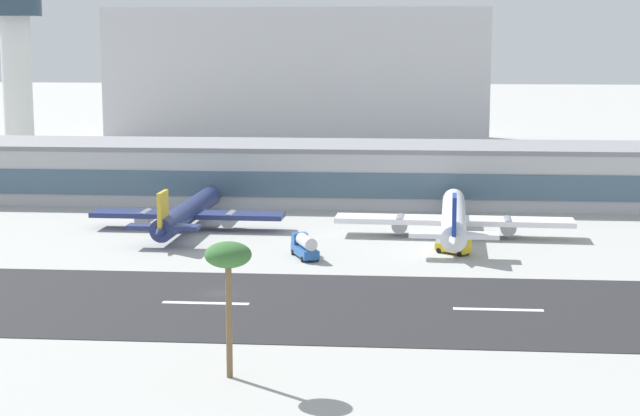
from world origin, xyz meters
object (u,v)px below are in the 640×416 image
Objects in this scene: distant_hotel_block at (299,75)px; control_tower at (16,63)px; service_box_truck_0 at (453,244)px; airliner_gold_tail_gate_0 at (186,214)px; palm_tree_2 at (228,260)px; service_fuel_truck_1 at (305,246)px; airliner_navy_tail_gate_1 at (454,219)px; terminal_building at (335,172)px.

control_tower is at bearing -124.02° from distant_hotel_block.
service_box_truck_0 is at bearing -41.80° from control_tower.
service_box_truck_0 is at bearing -76.51° from distant_hotel_block.
control_tower is 7.72× the size of service_box_truck_0.
distant_hotel_block is 203.86m from service_box_truck_0.
distant_hotel_block reaches higher than airliner_gold_tail_gate_0.
airliner_gold_tail_gate_0 is 90.30m from palm_tree_2.
airliner_gold_tail_gate_0 is (-2.13, -178.80, -19.85)m from distant_hotel_block.
service_box_truck_0 is 25.12m from service_fuel_truck_1.
control_tower reaches higher than airliner_navy_tail_gate_1.
airliner_navy_tail_gate_1 is at bearing -59.21° from terminal_building.
control_tower is 140.41m from service_fuel_truck_1.
distant_hotel_block is 179.91m from airliner_gold_tail_gate_0.
service_box_truck_0 is (47.29, -197.16, -21.20)m from distant_hotel_block.
airliner_navy_tail_gate_1 is at bearing 72.26° from palm_tree_2.
airliner_gold_tail_gate_0 is at bearing -52.50° from control_tower.
control_tower is (-88.28, 43.86, 22.71)m from terminal_building.
palm_tree_2 reaches higher than service_fuel_truck_1.
airliner_gold_tail_gate_0 is (-25.21, -38.34, -3.30)m from terminal_building.
service_box_truck_0 is at bearing -109.30° from airliner_gold_tail_gate_0.
distant_hotel_block reaches higher than palm_tree_2.
terminal_building is at bearing 151.34° from service_box_truck_0.
control_tower is at bearing 54.89° from airliner_navy_tail_gate_1.
service_box_truck_0 is at bearing -98.99° from service_fuel_truck_1.
terminal_building is at bearing -21.80° from service_fuel_truck_1.
distant_hotel_block reaches higher than airliner_navy_tail_gate_1.
service_fuel_truck_1 is at bearing -50.31° from control_tower.
airliner_navy_tail_gate_1 is (24.77, -41.58, -3.11)m from terminal_building.
airliner_navy_tail_gate_1 is at bearing 126.10° from service_box_truck_0.
distant_hotel_block reaches higher than terminal_building.
palm_tree_2 is (-26.70, -83.46, 9.52)m from airliner_navy_tail_gate_1.
terminal_building is at bearing -80.67° from distant_hotel_block.
terminal_building is 46.00m from airliner_gold_tail_gate_0.
service_box_truck_0 is (-0.56, -15.12, -1.54)m from airliner_navy_tail_gate_1.
airliner_navy_tail_gate_1 is at bearing -75.27° from distant_hotel_block.
terminal_building reaches higher than service_fuel_truck_1.
terminal_building is 4.07× the size of airliner_navy_tail_gate_1.
terminal_building is 4.26× the size of control_tower.
service_fuel_truck_1 is (24.91, -23.81, -1.11)m from airliner_gold_tail_gate_0.
control_tower is at bearing 18.17° from service_fuel_truck_1.
terminal_building is 13.82× the size of palm_tree_2.
service_box_truck_0 is 74.00m from palm_tree_2.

